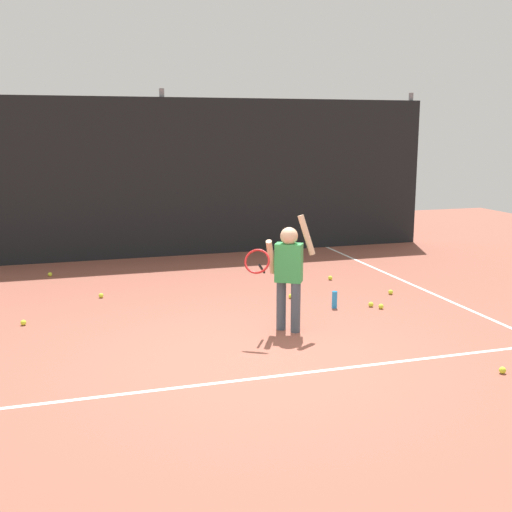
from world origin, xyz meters
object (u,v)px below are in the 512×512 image
(tennis_ball_2, at_px, (50,274))
(tennis_ball_8, at_px, (381,306))
(water_bottle, at_px, (334,300))
(tennis_ball_3, at_px, (391,292))
(tennis_ball_6, at_px, (23,323))
(tennis_ball_7, at_px, (291,296))
(tennis_ball_4, at_px, (330,278))
(tennis_ball_1, at_px, (502,370))
(tennis_ball_5, at_px, (101,295))
(tennis_ball_0, at_px, (371,304))
(tennis_player, at_px, (287,269))

(tennis_ball_2, height_order, tennis_ball_8, same)
(water_bottle, distance_m, tennis_ball_2, 4.63)
(tennis_ball_8, bearing_deg, tennis_ball_3, 52.33)
(water_bottle, bearing_deg, tennis_ball_2, 140.11)
(tennis_ball_6, relative_size, tennis_ball_7, 1.00)
(tennis_ball_2, distance_m, tennis_ball_4, 4.39)
(tennis_ball_1, distance_m, tennis_ball_7, 3.31)
(tennis_ball_4, xyz_separation_m, tennis_ball_5, (-3.44, -0.05, 0.00))
(tennis_ball_3, distance_m, tennis_ball_6, 4.86)
(tennis_ball_4, bearing_deg, tennis_ball_8, -90.53)
(tennis_ball_1, height_order, tennis_ball_7, same)
(tennis_ball_2, bearing_deg, tennis_ball_7, -36.68)
(tennis_ball_0, bearing_deg, tennis_ball_3, 41.52)
(water_bottle, bearing_deg, tennis_player, -141.67)
(tennis_ball_1, relative_size, tennis_ball_4, 1.00)
(tennis_ball_6, bearing_deg, tennis_ball_0, -6.44)
(tennis_player, distance_m, tennis_ball_3, 2.36)
(tennis_ball_4, xyz_separation_m, tennis_ball_8, (-0.02, -1.67, 0.00))
(tennis_ball_4, relative_size, tennis_ball_8, 1.00)
(tennis_player, relative_size, tennis_ball_8, 20.46)
(water_bottle, height_order, tennis_ball_5, water_bottle)
(tennis_ball_1, distance_m, tennis_ball_8, 2.33)
(tennis_ball_3, height_order, tennis_ball_4, same)
(tennis_ball_3, bearing_deg, tennis_ball_2, 150.80)
(tennis_ball_1, distance_m, tennis_ball_3, 2.99)
(tennis_ball_3, relative_size, tennis_ball_6, 1.00)
(tennis_ball_1, distance_m, tennis_ball_4, 4.00)
(tennis_player, bearing_deg, tennis_ball_5, 163.64)
(tennis_player, xyz_separation_m, tennis_ball_1, (1.52, -1.83, -0.69))
(water_bottle, relative_size, tennis_ball_0, 3.33)
(tennis_ball_7, bearing_deg, tennis_ball_1, -72.69)
(tennis_ball_2, height_order, tennis_ball_4, same)
(tennis_ball_0, xyz_separation_m, tennis_ball_8, (0.08, -0.12, 0.00))
(tennis_ball_5, bearing_deg, tennis_ball_0, -24.13)
(water_bottle, xyz_separation_m, tennis_ball_5, (-2.87, 1.40, -0.08))
(water_bottle, bearing_deg, tennis_ball_1, -76.65)
(tennis_player, relative_size, tennis_ball_2, 20.46)
(tennis_ball_4, height_order, tennis_ball_8, same)
(tennis_ball_0, distance_m, tennis_ball_6, 4.33)
(tennis_ball_2, xyz_separation_m, tennis_ball_6, (-0.28, -2.58, 0.00))
(tennis_player, xyz_separation_m, tennis_ball_7, (0.54, 1.33, -0.69))
(tennis_player, height_order, tennis_ball_4, tennis_player)
(tennis_ball_5, height_order, tennis_ball_6, same)
(tennis_ball_0, relative_size, tennis_ball_6, 1.00)
(tennis_player, height_order, tennis_ball_6, tennis_player)
(tennis_ball_0, distance_m, tennis_ball_4, 1.55)
(tennis_ball_2, bearing_deg, tennis_player, -54.45)
(water_bottle, distance_m, tennis_ball_8, 0.60)
(tennis_ball_2, height_order, tennis_ball_5, same)
(tennis_player, relative_size, tennis_ball_5, 20.46)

